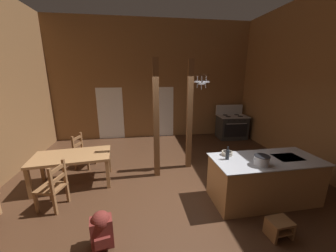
# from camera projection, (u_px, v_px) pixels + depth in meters

# --- Properties ---
(ground_plane) EXTENTS (8.52, 8.84, 0.10)m
(ground_plane) POSITION_uv_depth(u_px,v_px,m) (169.00, 192.00, 4.41)
(ground_plane) COLOR #422819
(wall_back) EXTENTS (8.52, 0.14, 4.57)m
(wall_back) POSITION_uv_depth(u_px,v_px,m) (153.00, 81.00, 7.71)
(wall_back) COLOR brown
(wall_back) RESTS_ON ground_plane
(glazed_door_back_left) EXTENTS (1.00, 0.01, 2.05)m
(glazed_door_back_left) POSITION_uv_depth(u_px,v_px,m) (111.00, 114.00, 7.72)
(glazed_door_back_left) COLOR white
(glazed_door_back_left) RESTS_ON ground_plane
(glazed_panel_back_right) EXTENTS (0.84, 0.01, 2.05)m
(glazed_panel_back_right) POSITION_uv_depth(u_px,v_px,m) (163.00, 112.00, 8.02)
(glazed_panel_back_right) COLOR white
(glazed_panel_back_right) RESTS_ON ground_plane
(kitchen_island) EXTENTS (2.18, 1.01, 0.92)m
(kitchen_island) POSITION_uv_depth(u_px,v_px,m) (264.00, 179.00, 3.98)
(kitchen_island) COLOR #9E7044
(kitchen_island) RESTS_ON ground_plane
(stove_range) EXTENTS (1.16, 0.85, 1.32)m
(stove_range) POSITION_uv_depth(u_px,v_px,m) (232.00, 126.00, 7.91)
(stove_range) COLOR #282828
(stove_range) RESTS_ON ground_plane
(support_post_with_pot_rack) EXTENTS (0.57, 0.22, 2.92)m
(support_post_with_pot_rack) POSITION_uv_depth(u_px,v_px,m) (191.00, 113.00, 5.15)
(support_post_with_pot_rack) COLOR brown
(support_post_with_pot_rack) RESTS_ON ground_plane
(support_post_center) EXTENTS (0.14, 0.14, 2.92)m
(support_post_center) POSITION_uv_depth(u_px,v_px,m) (156.00, 121.00, 4.70)
(support_post_center) COLOR brown
(support_post_center) RESTS_ON ground_plane
(step_stool) EXTENTS (0.38, 0.31, 0.30)m
(step_stool) POSITION_uv_depth(u_px,v_px,m) (279.00, 227.00, 3.11)
(step_stool) COLOR brown
(step_stool) RESTS_ON ground_plane
(dining_table) EXTENTS (1.79, 1.08, 0.74)m
(dining_table) POSITION_uv_depth(u_px,v_px,m) (72.00, 159.00, 4.51)
(dining_table) COLOR #9E7044
(dining_table) RESTS_ON ground_plane
(ladderback_chair_near_window) EXTENTS (0.55, 0.55, 0.95)m
(ladderback_chair_near_window) POSITION_uv_depth(u_px,v_px,m) (83.00, 151.00, 5.43)
(ladderback_chair_near_window) COLOR brown
(ladderback_chair_near_window) RESTS_ON ground_plane
(ladderback_chair_by_post) EXTENTS (0.54, 0.54, 0.95)m
(ladderback_chair_by_post) POSITION_uv_depth(u_px,v_px,m) (53.00, 187.00, 3.73)
(ladderback_chair_by_post) COLOR brown
(ladderback_chair_by_post) RESTS_ON ground_plane
(backpack) EXTENTS (0.36, 0.35, 0.60)m
(backpack) POSITION_uv_depth(u_px,v_px,m) (102.00, 228.00, 2.91)
(backpack) COLOR maroon
(backpack) RESTS_ON ground_plane
(stockpot_on_counter) EXTENTS (0.35, 0.28, 0.19)m
(stockpot_on_counter) POSITION_uv_depth(u_px,v_px,m) (262.00, 160.00, 3.57)
(stockpot_on_counter) COLOR #A8AAB2
(stockpot_on_counter) RESTS_ON kitchen_island
(mixing_bowl_on_counter) EXTENTS (0.22, 0.22, 0.08)m
(mixing_bowl_on_counter) POSITION_uv_depth(u_px,v_px,m) (227.00, 153.00, 4.03)
(mixing_bowl_on_counter) COLOR #B2A893
(mixing_bowl_on_counter) RESTS_ON kitchen_island
(bottle_tall_on_counter) EXTENTS (0.07, 0.07, 0.26)m
(bottle_tall_on_counter) POSITION_uv_depth(u_px,v_px,m) (227.00, 154.00, 3.81)
(bottle_tall_on_counter) COLOR #1E2328
(bottle_tall_on_counter) RESTS_ON kitchen_island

